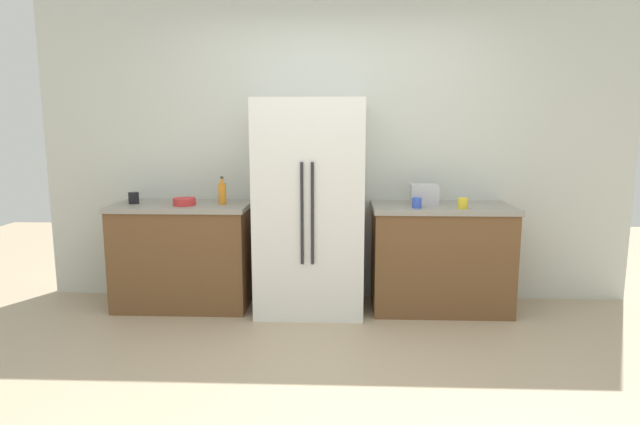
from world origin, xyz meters
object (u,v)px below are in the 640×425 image
cup_b (134,198)px  bottle_a (222,193)px  cup_a (463,203)px  bowl_a (184,202)px  toaster (424,194)px  refrigerator (310,207)px  cup_c (417,203)px

cup_b → bottle_a: bearing=0.6°
cup_a → bowl_a: cup_a is taller
toaster → bottle_a: 1.68m
bottle_a → cup_b: 0.75m
refrigerator → toaster: (0.95, 0.10, 0.10)m
toaster → cup_a: (0.27, -0.21, -0.04)m
cup_c → bowl_a: 1.90m
cup_c → bowl_a: size_ratio=0.45×
bottle_a → cup_a: size_ratio=2.75×
bottle_a → cup_c: bottle_a is taller
toaster → cup_b: size_ratio=2.35×
toaster → bottle_a: size_ratio=0.97×
toaster → cup_c: toaster is taller
refrigerator → cup_a: size_ratio=20.72×
refrigerator → bottle_a: bearing=176.1°
refrigerator → cup_a: refrigerator is taller
cup_a → cup_c: bearing=177.8°
toaster → cup_c: 0.22m
toaster → cup_c: bearing=-113.7°
toaster → bowl_a: 1.99m
cup_b → cup_c: (2.35, -0.14, -0.01)m
bowl_a → refrigerator: bearing=1.6°
refrigerator → toaster: refrigerator is taller
refrigerator → cup_c: bearing=-6.6°
bottle_a → cup_b: bottle_a is taller
refrigerator → cup_a: bearing=-5.3°
toaster → cup_a: toaster is taller
refrigerator → cup_b: size_ratio=18.27×
cup_a → cup_b: (-2.71, 0.16, 0.01)m
bowl_a → cup_b: bearing=171.1°
refrigerator → cup_c: 0.87m
refrigerator → bowl_a: (-1.04, -0.03, 0.04)m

